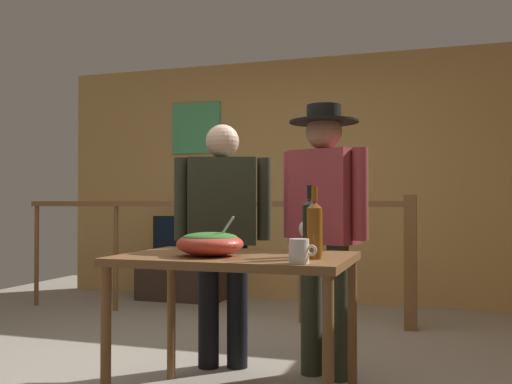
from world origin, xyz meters
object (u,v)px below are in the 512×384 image
(person_standing_left, at_px, (223,224))
(person_standing_right, at_px, (324,215))
(framed_picture, at_px, (196,128))
(stair_railing, at_px, (266,239))
(serving_table, at_px, (236,272))
(flat_screen_tv, at_px, (180,234))
(salad_bowl, at_px, (210,243))
(tv_console, at_px, (181,280))
(wine_bottle_amber, at_px, (314,229))
(mug_red, at_px, (227,243))
(mug_white, at_px, (299,251))
(wine_bottle_dark, at_px, (309,226))
(wine_glass, at_px, (307,230))

(person_standing_left, height_order, person_standing_right, person_standing_right)
(person_standing_left, bearing_deg, framed_picture, -81.83)
(stair_railing, distance_m, person_standing_left, 1.46)
(stair_railing, xyz_separation_m, serving_table, (0.48, -2.09, -0.03))
(flat_screen_tv, xyz_separation_m, person_standing_left, (1.32, -2.15, 0.20))
(framed_picture, relative_size, person_standing_left, 0.37)
(flat_screen_tv, bearing_deg, salad_bowl, -62.07)
(tv_console, xyz_separation_m, person_standing_right, (1.96, -2.18, 0.75))
(wine_bottle_amber, height_order, mug_red, wine_bottle_amber)
(wine_bottle_amber, xyz_separation_m, person_standing_left, (-0.74, 0.73, -0.01))
(tv_console, xyz_separation_m, salad_bowl, (1.54, -2.94, 0.63))
(tv_console, xyz_separation_m, mug_red, (1.52, -2.64, 0.60))
(serving_table, xyz_separation_m, person_standing_right, (0.32, 0.65, 0.27))
(tv_console, bearing_deg, mug_red, -60.08)
(serving_table, xyz_separation_m, salad_bowl, (-0.10, -0.11, 0.15))
(mug_red, bearing_deg, person_standing_right, 46.08)
(salad_bowl, xyz_separation_m, mug_white, (0.50, -0.20, -0.01))
(wine_bottle_dark, bearing_deg, person_standing_right, 94.50)
(framed_picture, xyz_separation_m, person_standing_right, (1.92, -2.47, -0.90))
(wine_bottle_dark, bearing_deg, wine_glass, 105.49)
(mug_white, bearing_deg, wine_bottle_dark, 94.75)
(framed_picture, distance_m, wine_bottle_dark, 3.79)
(stair_railing, relative_size, tv_console, 4.15)
(framed_picture, distance_m, mug_white, 4.10)
(mug_white, distance_m, person_standing_right, 0.97)
(framed_picture, xyz_separation_m, serving_table, (1.60, -3.12, -1.18))
(framed_picture, xyz_separation_m, wine_bottle_dark, (1.97, -3.10, -0.94))
(wine_glass, bearing_deg, person_standing_left, 147.70)
(mug_red, distance_m, person_standing_left, 0.51)
(framed_picture, xyz_separation_m, stair_railing, (1.12, -1.03, -1.14))
(tv_console, bearing_deg, wine_bottle_dark, -54.39)
(wine_bottle_dark, bearing_deg, wine_bottle_amber, -65.91)
(wine_glass, xyz_separation_m, person_standing_right, (0.01, 0.40, 0.07))
(serving_table, distance_m, wine_glass, 0.45)
(serving_table, height_order, mug_red, mug_red)
(wine_bottle_amber, bearing_deg, mug_red, 153.02)
(wine_bottle_amber, bearing_deg, person_standing_left, 135.30)
(stair_railing, xyz_separation_m, person_standing_left, (0.15, -1.44, 0.18))
(person_standing_right, bearing_deg, mug_white, 113.68)
(tv_console, height_order, mug_red, mug_red)
(stair_railing, xyz_separation_m, wine_bottle_amber, (0.90, -2.18, 0.20))
(person_standing_right, bearing_deg, flat_screen_tv, -28.52)
(wine_bottle_amber, relative_size, person_standing_left, 0.22)
(salad_bowl, distance_m, mug_white, 0.54)
(flat_screen_tv, relative_size, mug_white, 4.91)
(serving_table, bearing_deg, stair_railing, 102.83)
(salad_bowl, distance_m, person_standing_right, 0.87)
(framed_picture, bearing_deg, mug_red, -63.28)
(framed_picture, relative_size, person_standing_right, 0.35)
(tv_console, height_order, flat_screen_tv, flat_screen_tv)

